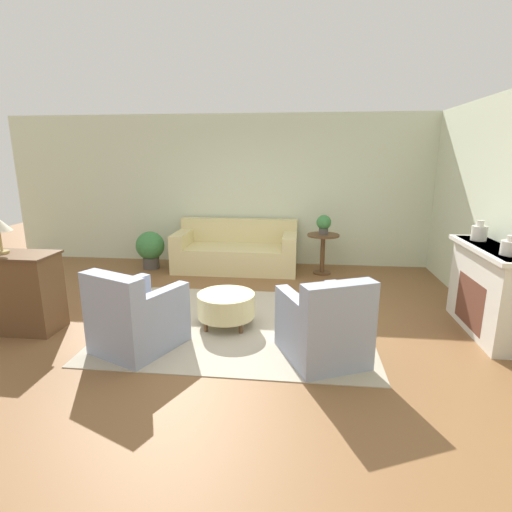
# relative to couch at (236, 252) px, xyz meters

# --- Properties ---
(ground_plane) EXTENTS (16.00, 16.00, 0.00)m
(ground_plane) POSITION_rel_couch_xyz_m (0.44, -2.49, -0.32)
(ground_plane) COLOR brown
(wall_back) EXTENTS (9.98, 0.12, 2.80)m
(wall_back) POSITION_rel_couch_xyz_m (0.44, 0.57, 1.08)
(wall_back) COLOR beige
(wall_back) RESTS_ON ground_plane
(rug) EXTENTS (3.18, 2.50, 0.01)m
(rug) POSITION_rel_couch_xyz_m (0.44, -2.49, -0.32)
(rug) COLOR #B2A893
(rug) RESTS_ON ground_plane
(couch) EXTENTS (2.21, 0.98, 0.89)m
(couch) POSITION_rel_couch_xyz_m (0.00, 0.00, 0.00)
(couch) COLOR beige
(couch) RESTS_ON ground_plane
(armchair_left) EXTENTS (1.01, 1.07, 0.90)m
(armchair_left) POSITION_rel_couch_xyz_m (-0.56, -3.25, 0.03)
(armchair_left) COLOR #8E99B2
(armchair_left) RESTS_ON rug
(armchair_right) EXTENTS (1.01, 1.07, 0.90)m
(armchair_right) POSITION_rel_couch_xyz_m (1.44, -3.25, 0.03)
(armchair_right) COLOR #8E99B2
(armchair_right) RESTS_ON rug
(ottoman_table) EXTENTS (0.71, 0.71, 0.41)m
(ottoman_table) POSITION_rel_couch_xyz_m (0.29, -2.54, -0.05)
(ottoman_table) COLOR beige
(ottoman_table) RESTS_ON rug
(side_table) EXTENTS (0.56, 0.56, 0.71)m
(side_table) POSITION_rel_couch_xyz_m (1.57, -0.12, 0.17)
(side_table) COLOR brown
(side_table) RESTS_ON ground_plane
(fireplace) EXTENTS (0.44, 1.47, 1.04)m
(fireplace) POSITION_rel_couch_xyz_m (3.35, -2.37, 0.23)
(fireplace) COLOR silver
(fireplace) RESTS_ON ground_plane
(dresser) EXTENTS (1.21, 0.51, 0.95)m
(dresser) POSITION_rel_couch_xyz_m (-2.27, -2.93, 0.17)
(dresser) COLOR brown
(dresser) RESTS_ON ground_plane
(vase_mantel_near) EXTENTS (0.18, 0.18, 0.25)m
(vase_mantel_near) POSITION_rel_couch_xyz_m (3.34, -2.00, 0.82)
(vase_mantel_near) COLOR silver
(vase_mantel_near) RESTS_ON fireplace
(vase_mantel_far) EXTENTS (0.18, 0.18, 0.21)m
(vase_mantel_far) POSITION_rel_couch_xyz_m (3.34, -2.75, 0.80)
(vase_mantel_far) COLOR silver
(vase_mantel_far) RESTS_ON fireplace
(potted_plant_on_side_table) EXTENTS (0.25, 0.25, 0.34)m
(potted_plant_on_side_table) POSITION_rel_couch_xyz_m (1.57, -0.12, 0.58)
(potted_plant_on_side_table) COLOR #4C4742
(potted_plant_on_side_table) RESTS_ON side_table
(potted_plant_floor) EXTENTS (0.52, 0.52, 0.70)m
(potted_plant_floor) POSITION_rel_couch_xyz_m (-1.59, -0.15, 0.08)
(potted_plant_floor) COLOR #4C4742
(potted_plant_floor) RESTS_ON ground_plane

